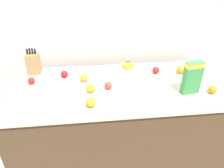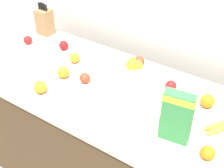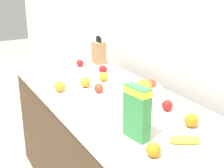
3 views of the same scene
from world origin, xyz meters
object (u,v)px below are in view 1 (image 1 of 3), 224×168
at_px(knife_block, 34,63).
at_px(banana_bunch, 198,79).
at_px(cereal_box, 192,77).
at_px(apple_front, 108,85).
at_px(orange_front_center, 84,78).
at_px(fruit_bowl, 128,69).
at_px(apple_middle, 156,70).
at_px(apple_rightmost, 31,81).
at_px(apple_near_bananas, 64,74).
at_px(orange_front_left, 91,102).
at_px(orange_near_bowl, 91,88).
at_px(orange_by_cereal, 181,70).
at_px(orange_back_center, 213,90).

relative_size(knife_block, banana_bunch, 1.69).
relative_size(cereal_box, banana_bunch, 1.63).
xyz_separation_m(apple_front, orange_front_center, (-0.21, 0.15, 0.00)).
distance_m(fruit_bowl, banana_bunch, 0.68).
xyz_separation_m(apple_middle, apple_rightmost, (-1.20, -0.07, -0.00)).
xyz_separation_m(knife_block, apple_near_bananas, (0.30, -0.12, -0.07)).
distance_m(apple_middle, apple_rightmost, 1.20).
xyz_separation_m(banana_bunch, apple_rightmost, (-1.56, 0.11, 0.02)).
relative_size(apple_front, apple_near_bananas, 0.98).
height_order(apple_middle, apple_near_bananas, same).
bearing_deg(orange_front_center, orange_front_left, -82.44).
bearing_deg(apple_rightmost, apple_middle, 3.48).
height_order(apple_rightmost, apple_near_bananas, apple_near_bananas).
height_order(apple_near_bananas, orange_front_center, orange_front_center).
relative_size(cereal_box, apple_near_bananas, 4.11).
relative_size(cereal_box, orange_front_center, 3.93).
relative_size(apple_middle, orange_front_left, 0.88).
bearing_deg(orange_front_left, cereal_box, 7.13).
distance_m(apple_front, orange_near_bowl, 0.16).
bearing_deg(banana_bunch, apple_near_bananas, 171.11).
xyz_separation_m(apple_middle, orange_front_center, (-0.71, -0.08, 0.00)).
distance_m(apple_rightmost, orange_near_bowl, 0.58).
bearing_deg(apple_middle, orange_by_cereal, -5.83).
bearing_deg(orange_front_center, banana_bunch, -5.36).
bearing_deg(apple_near_bananas, orange_front_center, -27.10).
bearing_deg(cereal_box, orange_back_center, -17.54).
xyz_separation_m(apple_near_bananas, orange_by_cereal, (1.15, -0.04, 0.01)).
relative_size(apple_middle, apple_rightmost, 1.08).
distance_m(fruit_bowl, orange_front_left, 0.64).
bearing_deg(fruit_bowl, apple_near_bananas, -178.34).
bearing_deg(orange_back_center, knife_block, 161.43).
distance_m(apple_rightmost, orange_by_cereal, 1.44).
bearing_deg(apple_rightmost, apple_front, -12.96).
bearing_deg(apple_rightmost, banana_bunch, -3.94).
height_order(cereal_box, apple_middle, cereal_box).
distance_m(knife_block, orange_back_center, 1.68).
xyz_separation_m(apple_near_bananas, orange_front_left, (0.24, -0.49, 0.00)).
bearing_deg(banana_bunch, orange_front_left, -163.88).
distance_m(apple_front, orange_front_center, 0.26).
xyz_separation_m(knife_block, orange_near_bowl, (0.55, -0.40, -0.07)).
height_order(apple_rightmost, orange_back_center, orange_back_center).
distance_m(orange_front_center, orange_front_left, 0.40).
bearing_deg(knife_block, orange_near_bowl, -36.29).
relative_size(apple_front, orange_back_center, 0.96).
height_order(apple_rightmost, orange_front_center, orange_front_center).
xyz_separation_m(apple_near_bananas, orange_near_bowl, (0.25, -0.29, 0.00)).
xyz_separation_m(cereal_box, fruit_bowl, (-0.47, 0.40, -0.11)).
distance_m(apple_rightmost, apple_near_bananas, 0.31).
height_order(cereal_box, orange_near_bowl, cereal_box).
height_order(knife_block, banana_bunch, knife_block).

